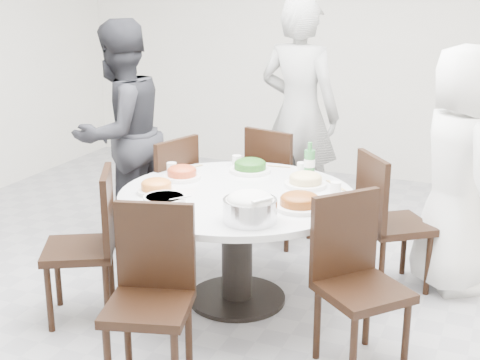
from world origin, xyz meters
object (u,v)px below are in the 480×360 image
at_px(chair_s, 148,303).
at_px(chair_se, 363,287).
at_px(dining_table, 237,248).
at_px(chair_ne, 396,222).
at_px(diner_left, 120,134).
at_px(diner_right, 457,170).
at_px(soup_bowl, 165,203).
at_px(rice_bowl, 250,210).
at_px(chair_sw, 79,246).
at_px(beverage_bottle, 310,160).
at_px(chair_n, 281,184).
at_px(diner_middle, 299,115).
at_px(chair_nw, 160,197).

xyz_separation_m(chair_s, chair_se, (0.96, 0.61, 0.00)).
xyz_separation_m(dining_table, chair_se, (0.93, -0.46, 0.10)).
relative_size(chair_ne, diner_left, 0.54).
height_order(dining_table, diner_right, diner_right).
xyz_separation_m(dining_table, chair_ne, (0.91, 0.61, 0.10)).
bearing_deg(soup_bowl, diner_left, 132.58).
xyz_separation_m(diner_left, rice_bowl, (1.54, -1.08, -0.07)).
bearing_deg(rice_bowl, chair_s, -116.33).
relative_size(chair_se, rice_bowl, 3.13).
distance_m(chair_ne, chair_sw, 2.09).
bearing_deg(soup_bowl, chair_sw, -166.40).
distance_m(diner_right, beverage_bottle, 0.98).
relative_size(chair_n, beverage_bottle, 3.78).
bearing_deg(beverage_bottle, diner_middle, 111.77).
relative_size(chair_ne, diner_middle, 0.49).
bearing_deg(chair_s, chair_ne, 44.69).
bearing_deg(chair_sw, beverage_bottle, 103.78).
bearing_deg(chair_nw, chair_ne, 111.28).
relative_size(chair_nw, chair_s, 1.00).
xyz_separation_m(dining_table, rice_bowl, (0.27, -0.45, 0.44)).
bearing_deg(diner_right, beverage_bottle, 77.85).
bearing_deg(diner_middle, chair_n, 98.19).
relative_size(diner_left, beverage_bottle, 7.01).
distance_m(chair_se, rice_bowl, 0.74).
distance_m(chair_sw, diner_right, 2.50).
bearing_deg(dining_table, diner_left, 153.35).
xyz_separation_m(diner_right, diner_left, (-2.52, -0.15, 0.05)).
distance_m(dining_table, beverage_bottle, 0.77).
distance_m(chair_nw, rice_bowl, 1.46).
relative_size(chair_n, chair_s, 1.00).
relative_size(dining_table, diner_left, 0.85).
xyz_separation_m(chair_nw, diner_right, (2.08, 0.34, 0.35)).
height_order(chair_sw, beverage_bottle, beverage_bottle).
bearing_deg(diner_right, dining_table, 91.62).
bearing_deg(soup_bowl, chair_se, -0.29).
bearing_deg(chair_sw, chair_n, 127.81).
xyz_separation_m(chair_s, diner_right, (1.29, 1.85, 0.35)).
bearing_deg(soup_bowl, beverage_bottle, 57.47).
relative_size(chair_ne, chair_nw, 1.00).
distance_m(chair_ne, diner_middle, 1.45).
xyz_separation_m(chair_n, diner_left, (-1.17, -0.48, 0.41)).
relative_size(dining_table, beverage_bottle, 5.96).
height_order(diner_left, soup_bowl, diner_left).
distance_m(chair_s, chair_se, 1.14).
height_order(diner_right, diner_middle, diner_middle).
relative_size(diner_left, rice_bowl, 5.81).
xyz_separation_m(chair_n, rice_bowl, (0.37, -1.56, 0.34)).
xyz_separation_m(chair_s, beverage_bottle, (0.36, 1.55, 0.40)).
bearing_deg(chair_ne, chair_se, 143.79).
xyz_separation_m(chair_n, soup_bowl, (-0.17, -1.56, 0.31)).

